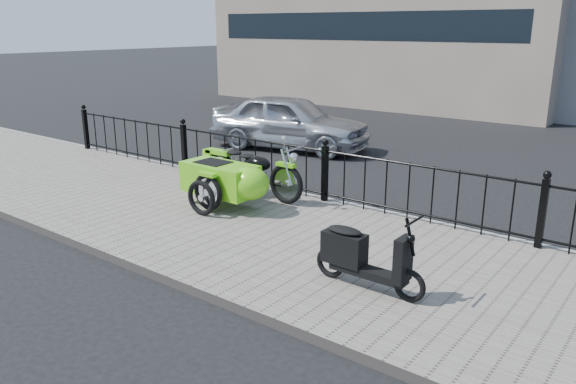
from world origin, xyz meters
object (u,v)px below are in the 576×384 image
Objects in this scene: motorcycle_sidecar at (234,178)px; spare_tire at (201,198)px; sedan_car at (290,122)px; scooter at (361,257)px.

spare_tire is at bearing -95.11° from motorcycle_sidecar.
scooter is at bearing -148.01° from sedan_car.
spare_tire is at bearing -167.70° from sedan_car.
scooter is 3.36m from spare_tire.
motorcycle_sidecar reaches higher than spare_tire.
sedan_car is at bearing 117.04° from motorcycle_sidecar.
sedan_car reaches higher than motorcycle_sidecar.
motorcycle_sidecar is 3.98× the size of spare_tire.
spare_tire is 5.79m from sedan_car.
motorcycle_sidecar is at bearing -164.03° from sedan_car.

